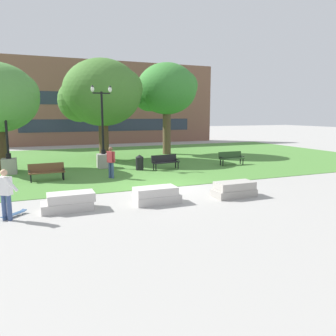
{
  "coord_description": "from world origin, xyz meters",
  "views": [
    {
      "loc": [
        -5.68,
        -14.13,
        3.47
      ],
      "look_at": [
        -0.47,
        -1.4,
        1.2
      ],
      "focal_mm": 35.0,
      "sensor_mm": 36.0,
      "label": 1
    }
  ],
  "objects_px": {
    "trash_bin": "(140,162)",
    "lamp_post_right": "(103,152)",
    "concrete_block_left": "(156,195)",
    "person_bystander_near_lawn": "(111,161)",
    "lamp_post_left": "(9,156)",
    "person_skateboarder": "(5,192)",
    "concrete_block_center": "(69,202)",
    "park_bench_near_right": "(47,171)",
    "concrete_block_right": "(234,189)",
    "park_bench_near_left": "(231,157)",
    "park_bench_far_left": "(165,161)",
    "skateboard": "(13,214)"
  },
  "relations": [
    {
      "from": "lamp_post_left",
      "to": "park_bench_near_right",
      "type": "bearing_deg",
      "value": -56.0
    },
    {
      "from": "skateboard",
      "to": "trash_bin",
      "type": "height_order",
      "value": "trash_bin"
    },
    {
      "from": "park_bench_near_right",
      "to": "trash_bin",
      "type": "height_order",
      "value": "trash_bin"
    },
    {
      "from": "park_bench_far_left",
      "to": "concrete_block_right",
      "type": "bearing_deg",
      "value": -88.8
    },
    {
      "from": "lamp_post_left",
      "to": "park_bench_far_left",
      "type": "bearing_deg",
      "value": -11.88
    },
    {
      "from": "concrete_block_left",
      "to": "lamp_post_left",
      "type": "bearing_deg",
      "value": 122.27
    },
    {
      "from": "trash_bin",
      "to": "park_bench_near_left",
      "type": "bearing_deg",
      "value": -3.29
    },
    {
      "from": "person_skateboarder",
      "to": "park_bench_near_left",
      "type": "height_order",
      "value": "person_skateboarder"
    },
    {
      "from": "skateboard",
      "to": "park_bench_far_left",
      "type": "xyz_separation_m",
      "value": [
        8.4,
        7.04,
        0.45
      ]
    },
    {
      "from": "concrete_block_right",
      "to": "park_bench_far_left",
      "type": "relative_size",
      "value": 0.97
    },
    {
      "from": "park_bench_far_left",
      "to": "lamp_post_left",
      "type": "relative_size",
      "value": 0.36
    },
    {
      "from": "park_bench_near_right",
      "to": "person_skateboarder",
      "type": "bearing_deg",
      "value": -103.07
    },
    {
      "from": "concrete_block_right",
      "to": "park_bench_far_left",
      "type": "bearing_deg",
      "value": 91.2
    },
    {
      "from": "concrete_block_center",
      "to": "lamp_post_right",
      "type": "height_order",
      "value": "lamp_post_right"
    },
    {
      "from": "person_skateboarder",
      "to": "person_bystander_near_lawn",
      "type": "bearing_deg",
      "value": 50.46
    },
    {
      "from": "concrete_block_center",
      "to": "lamp_post_left",
      "type": "bearing_deg",
      "value": 105.67
    },
    {
      "from": "concrete_block_left",
      "to": "person_skateboarder",
      "type": "bearing_deg",
      "value": -178.55
    },
    {
      "from": "lamp_post_left",
      "to": "person_skateboarder",
      "type": "bearing_deg",
      "value": -87.11
    },
    {
      "from": "trash_bin",
      "to": "person_bystander_near_lawn",
      "type": "xyz_separation_m",
      "value": [
        -2.22,
        -1.94,
        0.48
      ]
    },
    {
      "from": "concrete_block_left",
      "to": "concrete_block_center",
      "type": "bearing_deg",
      "value": 174.87
    },
    {
      "from": "person_skateboarder",
      "to": "skateboard",
      "type": "distance_m",
      "value": 0.95
    },
    {
      "from": "lamp_post_left",
      "to": "trash_bin",
      "type": "xyz_separation_m",
      "value": [
        7.44,
        -1.56,
        -0.56
      ]
    },
    {
      "from": "park_bench_near_right",
      "to": "park_bench_far_left",
      "type": "xyz_separation_m",
      "value": [
        7.08,
        0.99,
        0.0
      ]
    },
    {
      "from": "concrete_block_left",
      "to": "person_skateboarder",
      "type": "relative_size",
      "value": 1.05
    },
    {
      "from": "concrete_block_right",
      "to": "park_bench_far_left",
      "type": "distance_m",
      "value": 7.54
    },
    {
      "from": "concrete_block_left",
      "to": "lamp_post_right",
      "type": "relative_size",
      "value": 0.34
    },
    {
      "from": "concrete_block_left",
      "to": "concrete_block_right",
      "type": "height_order",
      "value": "same"
    },
    {
      "from": "concrete_block_left",
      "to": "person_bystander_near_lawn",
      "type": "bearing_deg",
      "value": 95.51
    },
    {
      "from": "concrete_block_left",
      "to": "lamp_post_left",
      "type": "xyz_separation_m",
      "value": [
        -5.76,
        9.13,
        0.76
      ]
    },
    {
      "from": "person_skateboarder",
      "to": "concrete_block_left",
      "type": "bearing_deg",
      "value": 1.45
    },
    {
      "from": "concrete_block_left",
      "to": "person_bystander_near_lawn",
      "type": "height_order",
      "value": "person_bystander_near_lawn"
    },
    {
      "from": "park_bench_near_right",
      "to": "park_bench_far_left",
      "type": "height_order",
      "value": "same"
    },
    {
      "from": "trash_bin",
      "to": "lamp_post_right",
      "type": "bearing_deg",
      "value": 138.85
    },
    {
      "from": "concrete_block_right",
      "to": "concrete_block_left",
      "type": "bearing_deg",
      "value": 174.98
    },
    {
      "from": "lamp_post_right",
      "to": "person_bystander_near_lawn",
      "type": "distance_m",
      "value": 3.62
    },
    {
      "from": "concrete_block_center",
      "to": "park_bench_far_left",
      "type": "distance_m",
      "value": 9.54
    },
    {
      "from": "concrete_block_center",
      "to": "person_bystander_near_lawn",
      "type": "relative_size",
      "value": 1.1
    },
    {
      "from": "concrete_block_left",
      "to": "park_bench_near_right",
      "type": "relative_size",
      "value": 0.98
    },
    {
      "from": "person_skateboarder",
      "to": "lamp_post_left",
      "type": "xyz_separation_m",
      "value": [
        -0.47,
        9.26,
        0.09
      ]
    },
    {
      "from": "lamp_post_right",
      "to": "person_bystander_near_lawn",
      "type": "relative_size",
      "value": 3.07
    },
    {
      "from": "lamp_post_right",
      "to": "concrete_block_left",
      "type": "bearing_deg",
      "value": -88.54
    },
    {
      "from": "concrete_block_center",
      "to": "lamp_post_left",
      "type": "height_order",
      "value": "lamp_post_left"
    },
    {
      "from": "person_skateboarder",
      "to": "person_bystander_near_lawn",
      "type": "xyz_separation_m",
      "value": [
        4.76,
        5.76,
        0.01
      ]
    },
    {
      "from": "person_skateboarder",
      "to": "lamp_post_right",
      "type": "bearing_deg",
      "value": 61.62
    },
    {
      "from": "park_bench_near_left",
      "to": "park_bench_far_left",
      "type": "height_order",
      "value": "same"
    },
    {
      "from": "lamp_post_left",
      "to": "concrete_block_left",
      "type": "bearing_deg",
      "value": -57.73
    },
    {
      "from": "skateboard",
      "to": "park_bench_near_left",
      "type": "relative_size",
      "value": 0.48
    },
    {
      "from": "person_bystander_near_lawn",
      "to": "concrete_block_right",
      "type": "bearing_deg",
      "value": -56.24
    },
    {
      "from": "concrete_block_left",
      "to": "lamp_post_right",
      "type": "distance_m",
      "value": 9.27
    },
    {
      "from": "concrete_block_left",
      "to": "lamp_post_right",
      "type": "height_order",
      "value": "lamp_post_right"
    }
  ]
}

